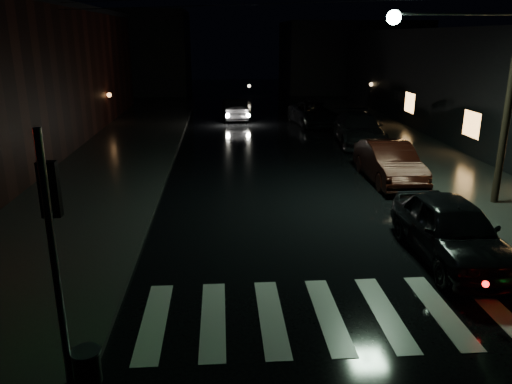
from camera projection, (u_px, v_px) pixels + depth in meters
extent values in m
plane|color=black|center=(213.00, 333.00, 9.77)|extent=(120.00, 120.00, 0.00)
cube|color=#282826|center=(107.00, 162.00, 22.75)|extent=(6.00, 44.00, 0.15)
cube|color=#282826|center=(427.00, 157.00, 23.75)|extent=(4.00, 44.00, 0.15)
cube|color=black|center=(119.00, 52.00, 50.75)|extent=(14.00, 10.00, 8.00)
cube|color=black|center=(350.00, 57.00, 52.50)|extent=(14.00, 10.00, 7.00)
cube|color=beige|center=(357.00, 313.00, 10.45)|extent=(9.00, 3.00, 0.01)
cylinder|color=slate|center=(55.00, 266.00, 7.52)|extent=(0.12, 0.12, 4.20)
cylinder|color=black|center=(88.00, 367.00, 8.09)|extent=(0.44, 0.44, 0.55)
cylinder|color=slate|center=(86.00, 352.00, 8.00)|extent=(0.48, 0.48, 0.04)
cube|color=black|center=(49.00, 189.00, 7.35)|extent=(0.28, 0.16, 0.85)
sphere|color=#0CFF33|center=(53.00, 203.00, 7.51)|extent=(0.20, 0.20, 0.20)
cylinder|color=black|center=(512.00, 83.00, 15.83)|extent=(0.24, 0.24, 8.00)
cylinder|color=slate|center=(459.00, 14.00, 15.09)|extent=(4.00, 0.08, 0.08)
sphere|color=#BFFFD8|center=(394.00, 17.00, 14.98)|extent=(0.44, 0.44, 0.44)
imported|color=black|center=(451.00, 230.00, 12.80)|extent=(1.94, 4.77, 1.62)
imported|color=black|center=(389.00, 162.00, 19.70)|extent=(1.67, 4.78, 1.58)
imported|color=black|center=(359.00, 129.00, 26.69)|extent=(2.77, 5.81, 1.63)
imported|color=black|center=(314.00, 114.00, 32.37)|extent=(3.06, 5.52, 1.46)
imported|color=black|center=(235.00, 109.00, 34.63)|extent=(1.79, 4.51, 1.46)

